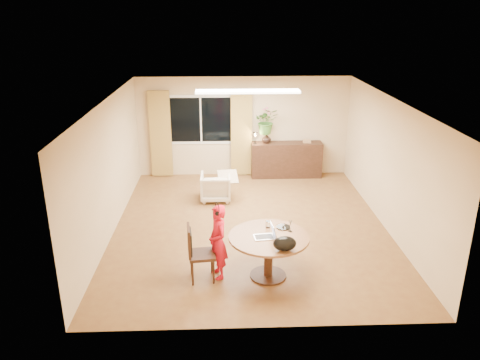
# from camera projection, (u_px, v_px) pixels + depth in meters

# --- Properties ---
(floor) EXTENTS (6.50, 6.50, 0.00)m
(floor) POSITION_uv_depth(u_px,v_px,m) (250.00, 226.00, 9.62)
(floor) COLOR brown
(floor) RESTS_ON ground
(ceiling) EXTENTS (6.50, 6.50, 0.00)m
(ceiling) POSITION_uv_depth(u_px,v_px,m) (251.00, 100.00, 8.72)
(ceiling) COLOR white
(ceiling) RESTS_ON wall_back
(wall_back) EXTENTS (5.50, 0.00, 5.50)m
(wall_back) POSITION_uv_depth(u_px,v_px,m) (243.00, 127.00, 12.21)
(wall_back) COLOR tan
(wall_back) RESTS_ON floor
(wall_left) EXTENTS (0.00, 6.50, 6.50)m
(wall_left) POSITION_uv_depth(u_px,v_px,m) (109.00, 168.00, 9.07)
(wall_left) COLOR tan
(wall_left) RESTS_ON floor
(wall_right) EXTENTS (0.00, 6.50, 6.50)m
(wall_right) POSITION_uv_depth(u_px,v_px,m) (389.00, 165.00, 9.27)
(wall_right) COLOR tan
(wall_right) RESTS_ON floor
(window) EXTENTS (1.70, 0.03, 1.30)m
(window) POSITION_uv_depth(u_px,v_px,m) (201.00, 120.00, 12.09)
(window) COLOR white
(window) RESTS_ON wall_back
(curtain_left) EXTENTS (0.55, 0.08, 2.25)m
(curtain_left) POSITION_uv_depth(u_px,v_px,m) (161.00, 134.00, 12.10)
(curtain_left) COLOR olive
(curtain_left) RESTS_ON wall_back
(curtain_right) EXTENTS (0.55, 0.08, 2.25)m
(curtain_right) POSITION_uv_depth(u_px,v_px,m) (241.00, 133.00, 12.18)
(curtain_right) COLOR olive
(curtain_right) RESTS_ON wall_back
(ceiling_panel) EXTENTS (2.20, 0.35, 0.05)m
(ceiling_panel) POSITION_uv_depth(u_px,v_px,m) (248.00, 91.00, 9.85)
(ceiling_panel) COLOR white
(ceiling_panel) RESTS_ON ceiling
(dining_table) EXTENTS (1.31, 1.31, 0.75)m
(dining_table) POSITION_uv_depth(u_px,v_px,m) (269.00, 245.00, 7.62)
(dining_table) COLOR brown
(dining_table) RESTS_ON floor
(dining_chair) EXTENTS (0.50, 0.47, 0.96)m
(dining_chair) POSITION_uv_depth(u_px,v_px,m) (202.00, 253.00, 7.59)
(dining_chair) COLOR black
(dining_chair) RESTS_ON floor
(child) EXTENTS (0.54, 0.44, 1.27)m
(child) POSITION_uv_depth(u_px,v_px,m) (218.00, 242.00, 7.62)
(child) COLOR red
(child) RESTS_ON floor
(laptop) EXTENTS (0.37, 0.27, 0.23)m
(laptop) POSITION_uv_depth(u_px,v_px,m) (264.00, 231.00, 7.49)
(laptop) COLOR #B7B7BC
(laptop) RESTS_ON dining_table
(tumbler) EXTENTS (0.09, 0.09, 0.11)m
(tumbler) POSITION_uv_depth(u_px,v_px,m) (268.00, 224.00, 7.85)
(tumbler) COLOR white
(tumbler) RESTS_ON dining_table
(wine_glass) EXTENTS (0.08, 0.08, 0.19)m
(wine_glass) POSITION_uv_depth(u_px,v_px,m) (290.00, 226.00, 7.70)
(wine_glass) COLOR white
(wine_glass) RESTS_ON dining_table
(pot_lid) EXTENTS (0.26, 0.26, 0.04)m
(pot_lid) POSITION_uv_depth(u_px,v_px,m) (283.00, 227.00, 7.85)
(pot_lid) COLOR white
(pot_lid) RESTS_ON dining_table
(handbag) EXTENTS (0.39, 0.27, 0.24)m
(handbag) POSITION_uv_depth(u_px,v_px,m) (285.00, 244.00, 7.07)
(handbag) COLOR black
(handbag) RESTS_ON dining_table
(armchair) EXTENTS (0.68, 0.70, 0.63)m
(armchair) POSITION_uv_depth(u_px,v_px,m) (216.00, 187.00, 10.84)
(armchair) COLOR beige
(armchair) RESTS_ON floor
(throw) EXTENTS (0.49, 0.59, 0.03)m
(throw) POSITION_uv_depth(u_px,v_px,m) (228.00, 174.00, 10.72)
(throw) COLOR beige
(throw) RESTS_ON armchair
(sideboard) EXTENTS (1.84, 0.45, 0.92)m
(sideboard) POSITION_uv_depth(u_px,v_px,m) (286.00, 160.00, 12.32)
(sideboard) COLOR black
(sideboard) RESTS_ON floor
(vase) EXTENTS (0.25, 0.25, 0.25)m
(vase) POSITION_uv_depth(u_px,v_px,m) (266.00, 138.00, 12.10)
(vase) COLOR black
(vase) RESTS_ON sideboard
(bouquet) EXTENTS (0.62, 0.55, 0.66)m
(bouquet) POSITION_uv_depth(u_px,v_px,m) (266.00, 121.00, 11.94)
(bouquet) COLOR #316124
(bouquet) RESTS_ON vase
(book_stack) EXTENTS (0.22, 0.17, 0.08)m
(book_stack) POSITION_uv_depth(u_px,v_px,m) (307.00, 141.00, 12.16)
(book_stack) COLOR #8C6247
(book_stack) RESTS_ON sideboard
(desk_lamp) EXTENTS (0.16, 0.16, 0.31)m
(desk_lamp) POSITION_uv_depth(u_px,v_px,m) (255.00, 138.00, 12.03)
(desk_lamp) COLOR black
(desk_lamp) RESTS_ON sideboard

